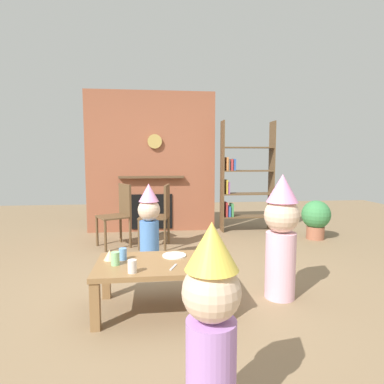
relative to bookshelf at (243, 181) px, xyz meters
name	(u,v)px	position (x,y,z in m)	size (l,w,h in m)	color
ground_plane	(182,287)	(-1.26, -2.40, -0.88)	(12.00, 12.00, 0.00)	#846B4C
brick_fireplace_feature	(151,163)	(-1.57, 0.20, 0.32)	(2.20, 0.28, 2.40)	#935138
bookshelf	(243,181)	(0.00, 0.00, 0.00)	(0.90, 0.28, 1.90)	brown
coffee_table	(160,269)	(-1.48, -2.85, -0.53)	(1.05, 0.65, 0.41)	olive
paper_cup_near_left	(132,266)	(-1.69, -3.08, -0.41)	(0.07, 0.07, 0.10)	silver
paper_cup_near_right	(115,259)	(-1.84, -2.89, -0.41)	(0.07, 0.07, 0.11)	#8CD18C
paper_cup_center	(123,254)	(-1.80, -2.75, -0.41)	(0.07, 0.07, 0.10)	#669EE0
paper_plate_front	(201,268)	(-1.17, -3.05, -0.46)	(0.19, 0.19, 0.01)	white
paper_plate_rear	(174,255)	(-1.35, -2.70, -0.46)	(0.21, 0.21, 0.01)	white
birthday_cake_slice	(110,255)	(-1.91, -2.75, -0.42)	(0.10, 0.10, 0.09)	#EAC68C
table_fork	(173,267)	(-1.38, -3.00, -0.46)	(0.15, 0.02, 0.01)	silver
child_with_cone_hat	(210,322)	(-1.27, -4.10, -0.35)	(0.28, 0.28, 1.00)	#B27FCC
child_in_pink	(281,233)	(-0.39, -2.74, -0.28)	(0.31, 0.31, 1.13)	#EAB2C6
child_by_the_chairs	(149,221)	(-1.59, -1.60, -0.36)	(0.27, 0.27, 0.97)	#4C7FC6
dining_chair_left	(119,211)	(-2.03, -0.78, -0.36)	(0.54, 0.54, 0.90)	brown
dining_chair_middle	(161,212)	(-1.44, -0.92, -0.36)	(0.46, 0.46, 0.90)	brown
potted_plant_tall	(316,217)	(1.00, -0.71, -0.53)	(0.44, 0.44, 0.61)	#9E5B42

